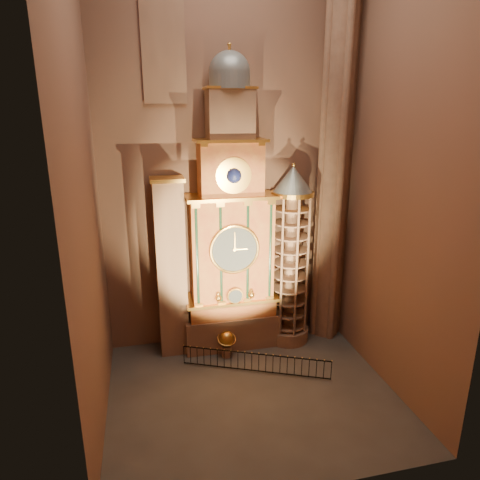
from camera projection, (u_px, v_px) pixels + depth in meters
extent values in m
plane|color=#383330|center=(252.00, 393.00, 21.39)|extent=(14.00, 14.00, 0.00)
plane|color=brown|center=(226.00, 158.00, 23.81)|extent=(22.00, 0.00, 22.00)
plane|color=brown|center=(81.00, 178.00, 16.70)|extent=(0.00, 22.00, 22.00)
plane|color=brown|center=(400.00, 168.00, 19.74)|extent=(0.00, 22.00, 22.00)
cube|color=#8C634C|center=(231.00, 328.00, 25.76)|extent=(5.60, 2.20, 2.00)
cube|color=#943820|center=(231.00, 305.00, 25.33)|extent=(5.00, 2.00, 1.00)
cube|color=gold|center=(231.00, 297.00, 25.13)|extent=(5.40, 2.30, 0.18)
cube|color=#943820|center=(231.00, 249.00, 24.32)|extent=(4.60, 2.00, 6.00)
cylinder|color=black|center=(197.00, 256.00, 23.07)|extent=(0.32, 0.32, 5.60)
cylinder|color=black|center=(221.00, 255.00, 23.36)|extent=(0.32, 0.32, 5.60)
cylinder|color=black|center=(247.00, 253.00, 23.68)|extent=(0.32, 0.32, 5.60)
cylinder|color=black|center=(270.00, 251.00, 23.97)|extent=(0.32, 0.32, 5.60)
cube|color=gold|center=(231.00, 196.00, 23.40)|extent=(5.00, 2.25, 0.18)
cylinder|color=#2D3033|center=(235.00, 249.00, 23.29)|extent=(2.60, 0.12, 2.60)
torus|color=gold|center=(235.00, 250.00, 23.25)|extent=(2.80, 0.16, 2.80)
cylinder|color=gold|center=(235.00, 296.00, 23.93)|extent=(0.90, 0.10, 0.90)
sphere|color=gold|center=(218.00, 298.00, 23.79)|extent=(0.36, 0.36, 0.36)
sphere|color=gold|center=(251.00, 295.00, 24.20)|extent=(0.36, 0.36, 0.36)
cube|color=#943820|center=(230.00, 170.00, 23.03)|extent=(3.40, 1.80, 3.00)
sphere|color=#0C1340|center=(234.00, 176.00, 22.23)|extent=(0.80, 0.80, 0.80)
cube|color=gold|center=(230.00, 140.00, 22.53)|extent=(3.80, 2.00, 0.15)
cube|color=#8C634C|center=(230.00, 116.00, 22.22)|extent=(2.40, 1.60, 2.60)
sphere|color=slate|center=(230.00, 72.00, 21.61)|extent=(2.10, 2.10, 2.10)
cylinder|color=gold|center=(229.00, 53.00, 21.35)|extent=(0.14, 0.14, 0.80)
cube|color=#8C634C|center=(171.00, 270.00, 23.87)|extent=(1.60, 1.40, 10.00)
cube|color=gold|center=(174.00, 306.00, 24.06)|extent=(1.35, 0.10, 2.10)
cube|color=#532816|center=(174.00, 307.00, 24.00)|extent=(1.05, 0.04, 1.75)
cube|color=gold|center=(171.00, 263.00, 23.31)|extent=(1.35, 0.10, 2.10)
cube|color=#532816|center=(172.00, 263.00, 23.25)|extent=(1.05, 0.04, 1.75)
cube|color=gold|center=(169.00, 216.00, 22.56)|extent=(1.35, 0.10, 2.10)
cube|color=#532816|center=(169.00, 217.00, 22.50)|extent=(1.05, 0.04, 1.75)
cube|color=gold|center=(167.00, 179.00, 22.40)|extent=(1.80, 1.60, 0.20)
cylinder|color=#8C634C|center=(288.00, 333.00, 26.42)|extent=(2.50, 2.50, 0.80)
cylinder|color=#8C634C|center=(290.00, 264.00, 25.12)|extent=(0.70, 0.70, 8.20)
cylinder|color=gold|center=(293.00, 194.00, 23.91)|extent=(2.40, 2.40, 0.25)
cone|color=slate|center=(293.00, 179.00, 23.68)|extent=(2.30, 2.30, 1.50)
sphere|color=gold|center=(294.00, 165.00, 23.45)|extent=(0.20, 0.20, 0.20)
cylinder|color=#8C634C|center=(335.00, 158.00, 24.21)|extent=(1.60, 1.60, 22.00)
cylinder|color=#8C634C|center=(348.00, 157.00, 24.38)|extent=(0.44, 0.44, 22.00)
cylinder|color=#8C634C|center=(322.00, 158.00, 24.03)|extent=(0.44, 0.44, 22.00)
cylinder|color=#8C634C|center=(329.00, 156.00, 24.95)|extent=(0.44, 0.44, 22.00)
cylinder|color=#8C634C|center=(342.00, 159.00, 23.46)|extent=(0.44, 0.44, 22.00)
cube|color=navy|center=(163.00, 49.00, 21.48)|extent=(2.00, 0.10, 5.00)
cube|color=#8C634C|center=(163.00, 49.00, 21.42)|extent=(2.20, 0.06, 5.20)
cylinder|color=#8C634C|center=(227.00, 351.00, 24.52)|extent=(0.59, 0.59, 0.68)
sphere|color=#B77E33|center=(227.00, 339.00, 24.30)|extent=(0.88, 0.88, 0.88)
torus|color=#B77E33|center=(227.00, 339.00, 24.30)|extent=(1.18, 1.12, 0.47)
cube|color=black|center=(255.00, 354.00, 22.77)|extent=(7.32, 3.31, 0.05)
cube|color=black|center=(255.00, 371.00, 23.06)|extent=(7.32, 3.31, 0.05)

